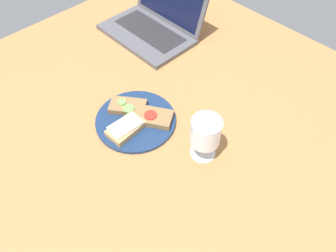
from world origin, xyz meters
The scene contains 7 objects.
wooden_table centered at (0.00, 0.00, 1.50)cm, with size 140.00×140.00×3.00cm, color #9E6B3D.
plate centered at (-0.98, -6.87, 3.56)cm, with size 24.76×24.76×1.12cm, color navy.
sandwich_with_tomato centered at (2.58, -3.12, 5.13)cm, with size 13.83×12.28×2.37cm.
sandwich_with_cucumber centered at (-6.04, -5.71, 5.13)cm, with size 12.79×11.88×2.34cm.
sandwich_with_cheese centered at (0.50, -11.85, 5.45)cm, with size 7.31×11.47×2.82cm.
wine_glass centered at (21.34, -0.80, 12.19)cm, with size 8.22×8.22×13.81cm.
laptop centered at (-31.74, 28.97, 7.00)cm, with size 35.68×27.73×20.41cm.
Camera 1 is at (52.80, -45.15, 80.41)cm, focal length 35.00 mm.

